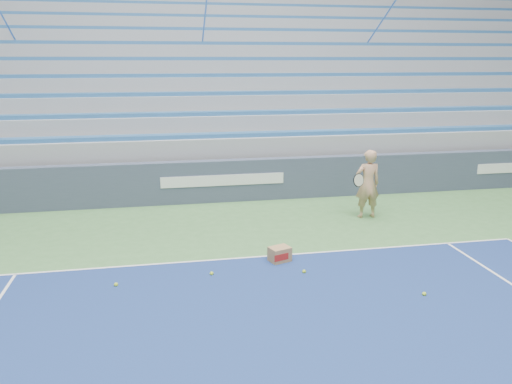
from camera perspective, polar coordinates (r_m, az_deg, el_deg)
sponsor_barrier at (r=13.10m, az=-3.84°, el=1.29°), size 30.00×0.32×1.10m
bleachers at (r=18.47m, az=-6.11°, el=10.89°), size 31.00×9.15×7.30m
tennis_player at (r=11.93m, az=12.63°, el=0.91°), size 0.90×0.82×1.63m
ball_box at (r=9.30m, az=2.73°, el=-7.13°), size 0.45×0.40×0.28m
tennis_ball_0 at (r=8.88m, az=5.52°, el=-9.03°), size 0.07×0.07×0.07m
tennis_ball_1 at (r=8.49m, az=18.68°, el=-10.98°), size 0.07×0.07×0.07m
tennis_ball_2 at (r=8.80m, az=-5.09°, el=-9.26°), size 0.07×0.07×0.07m
tennis_ball_3 at (r=8.68m, az=-15.71°, el=-10.16°), size 0.07×0.07×0.07m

